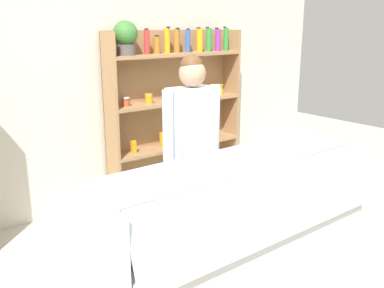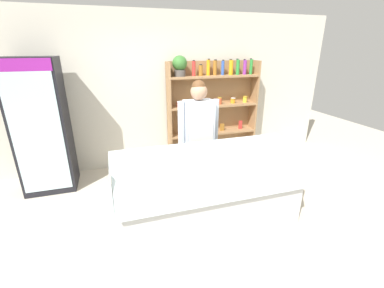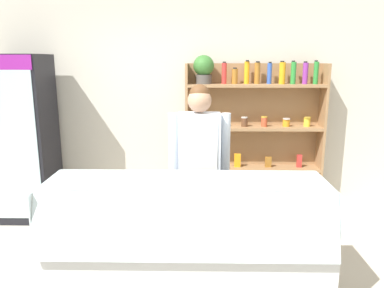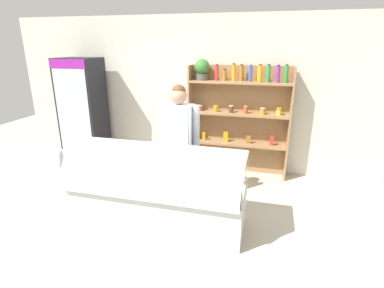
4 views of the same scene
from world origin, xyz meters
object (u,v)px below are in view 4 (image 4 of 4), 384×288
object	(u,v)px
shelving_unit	(235,111)
deli_display_case	(156,202)
shop_clerk	(179,135)
drinks_fridge	(84,113)

from	to	relation	value
shelving_unit	deli_display_case	xyz separation A→B (m)	(-0.74, -1.91, -0.82)
shop_clerk	deli_display_case	bearing A→B (deg)	-98.92
drinks_fridge	shop_clerk	size ratio (longest dim) A/B	1.16
deli_display_case	shop_clerk	size ratio (longest dim) A/B	1.30
drinks_fridge	shop_clerk	bearing A→B (deg)	-23.25
drinks_fridge	shelving_unit	xyz separation A→B (m)	(2.77, 0.30, 0.13)
drinks_fridge	deli_display_case	bearing A→B (deg)	-38.45
shelving_unit	shop_clerk	xyz separation A→B (m)	(-0.63, -1.22, -0.11)
shop_clerk	shelving_unit	bearing A→B (deg)	62.78
drinks_fridge	shelving_unit	distance (m)	2.79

